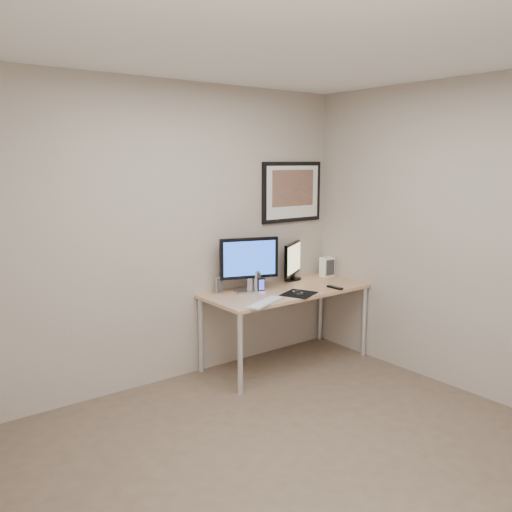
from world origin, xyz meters
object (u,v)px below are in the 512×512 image
at_px(speaker_right, 256,281).
at_px(speaker_left, 219,285).
at_px(framed_art, 292,192).
at_px(desk, 286,296).
at_px(phone_dock, 261,285).
at_px(keyboard, 265,302).
at_px(fan_unit, 327,267).
at_px(monitor_large, 249,262).
at_px(monitor_tv, 293,260).

bearing_deg(speaker_right, speaker_left, 145.92).
xyz_separation_m(framed_art, speaker_left, (-0.94, -0.07, -0.81)).
relative_size(desk, phone_dock, 11.55).
height_order(keyboard, fan_unit, fan_unit).
relative_size(speaker_left, speaker_right, 0.83).
xyz_separation_m(monitor_large, keyboard, (-0.14, -0.41, -0.27)).
xyz_separation_m(monitor_large, phone_dock, (0.07, -0.10, -0.21)).
bearing_deg(fan_unit, framed_art, 161.96).
relative_size(phone_dock, fan_unit, 0.67).
bearing_deg(desk, phone_dock, 171.93).
xyz_separation_m(framed_art, speaker_right, (-0.61, -0.21, -0.79)).
bearing_deg(phone_dock, desk, 11.99).
bearing_deg(monitor_tv, desk, -172.47).
bearing_deg(desk, framed_art, 43.46).
bearing_deg(monitor_large, speaker_left, 173.07).
relative_size(desk, framed_art, 2.13).
bearing_deg(monitor_tv, monitor_large, 158.64).
relative_size(monitor_large, phone_dock, 3.89).
height_order(speaker_left, phone_dock, speaker_left).
distance_m(monitor_large, phone_dock, 0.24).
bearing_deg(fan_unit, monitor_large, -174.05).
distance_m(monitor_large, fan_unit, 1.07).
bearing_deg(monitor_large, phone_dock, -37.78).
bearing_deg(speaker_right, desk, -38.11).
height_order(framed_art, fan_unit, framed_art).
bearing_deg(keyboard, phone_dock, 33.64).
relative_size(desk, monitor_tv, 3.65).
xyz_separation_m(monitor_tv, speaker_right, (-0.57, -0.13, -0.11)).
distance_m(monitor_tv, fan_unit, 0.43).
height_order(desk, monitor_large, monitor_large).
bearing_deg(speaker_right, phone_dock, -107.85).
bearing_deg(desk, monitor_tv, 39.70).
bearing_deg(desk, monitor_large, 157.63).
height_order(speaker_right, keyboard, speaker_right).
relative_size(framed_art, monitor_tv, 1.71).
xyz_separation_m(framed_art, phone_dock, (-0.62, -0.29, -0.82)).
distance_m(speaker_left, fan_unit, 1.31).
height_order(framed_art, monitor_large, framed_art).
bearing_deg(phone_dock, keyboard, -102.87).
bearing_deg(monitor_large, fan_unit, 21.25).
bearing_deg(monitor_tv, framed_art, 30.80).
distance_m(desk, monitor_tv, 0.49).
bearing_deg(keyboard, desk, 7.07).
xyz_separation_m(phone_dock, fan_unit, (0.99, 0.15, 0.03)).
relative_size(monitor_large, speaker_right, 2.76).
xyz_separation_m(speaker_left, speaker_right, (0.33, -0.13, 0.02)).
xyz_separation_m(desk, phone_dock, (-0.27, 0.04, 0.13)).
height_order(speaker_right, fan_unit, fan_unit).
bearing_deg(speaker_left, desk, -5.21).
bearing_deg(speaker_right, monitor_large, 159.37).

